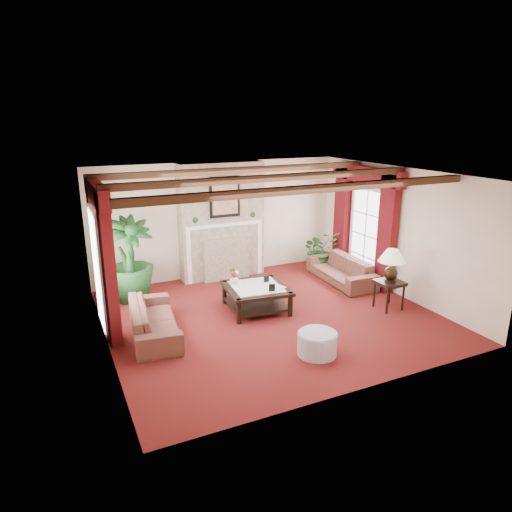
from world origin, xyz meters
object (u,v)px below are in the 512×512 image
sofa_left (153,314)px  sofa_right (341,266)px  ottoman (317,344)px  coffee_table (256,298)px  side_table (389,295)px  potted_palm (131,277)px

sofa_left → sofa_right: size_ratio=1.01×
ottoman → sofa_right: bearing=48.9°
ottoman → sofa_left: bearing=140.7°
sofa_left → coffee_table: bearing=-76.8°
sofa_left → coffee_table: sofa_left is taller
sofa_right → coffee_table: (-2.46, -0.64, -0.14)m
sofa_left → ottoman: 2.87m
sofa_left → ottoman: sofa_left is taller
side_table → ottoman: size_ratio=0.91×
potted_palm → coffee_table: potted_palm is taller
sofa_right → ottoman: bearing=-38.3°
potted_palm → ottoman: (2.26, -3.63, -0.30)m
potted_palm → coffee_table: (2.13, -1.59, -0.25)m
coffee_table → side_table: bearing=-17.6°
sofa_left → coffee_table: (2.08, 0.22, -0.14)m
coffee_table → ottoman: (0.13, -2.04, -0.05)m
sofa_left → side_table: sofa_left is taller
coffee_table → side_table: side_table is taller
sofa_right → coffee_table: 2.55m
sofa_right → ottoman: size_ratio=3.11×
potted_palm → side_table: bearing=-30.3°
sofa_right → potted_palm: (-4.60, 0.95, 0.11)m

